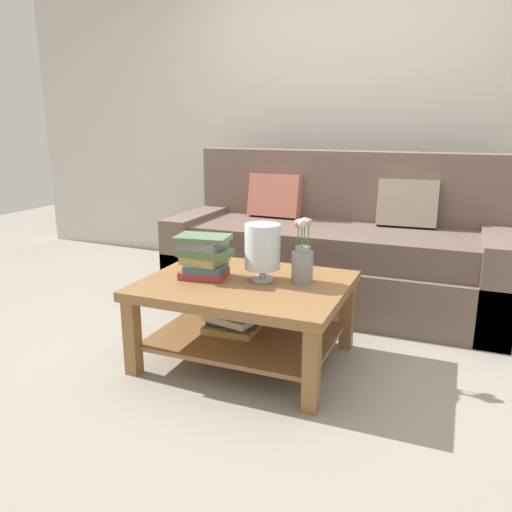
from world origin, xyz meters
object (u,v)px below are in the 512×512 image
couch (335,252)px  flower_pitcher (302,260)px  book_stack_main (204,256)px  coffee_table (244,304)px  glass_hurricane_vase (262,248)px

couch → flower_pitcher: (0.07, -1.03, 0.21)m
book_stack_main → coffee_table: bearing=5.4°
coffee_table → book_stack_main: bearing=-174.6°
coffee_table → book_stack_main: book_stack_main is taller
coffee_table → book_stack_main: 0.33m
glass_hurricane_vase → coffee_table: bearing=-149.3°
couch → flower_pitcher: bearing=-86.3°
book_stack_main → flower_pitcher: flower_pitcher is taller
couch → coffee_table: couch is taller
book_stack_main → flower_pitcher: 0.52m
glass_hurricane_vase → book_stack_main: bearing=-167.1°
coffee_table → flower_pitcher: size_ratio=3.09×
flower_pitcher → book_stack_main: bearing=-166.6°
couch → coffee_table: (-0.22, -1.13, -0.04)m
flower_pitcher → couch: bearing=93.7°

